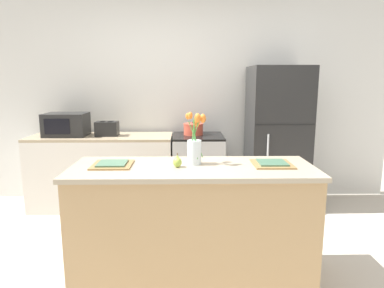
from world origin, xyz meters
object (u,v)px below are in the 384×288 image
Objects in this scene: cooking_pot at (193,129)px; refrigerator at (277,138)px; flower_vase at (195,145)px; pear_figurine at (177,162)px; toaster at (107,129)px; stove_range at (198,171)px; plate_setting_left at (112,164)px; plate_setting_right at (272,164)px; microwave at (66,124)px.

refrigerator is at bearing -2.63° from cooking_pot.
flower_vase reaches higher than pear_figurine.
cooking_pot is at bearing 3.18° from toaster.
cooking_pot is (1.03, 0.06, -0.02)m from toaster.
plate_setting_left reaches higher than stove_range.
pear_figurine is 0.49m from plate_setting_left.
cooking_pot reaches higher than plate_setting_left.
refrigerator is 1.64m from plate_setting_right.
stove_range is 3.03× the size of plate_setting_right.
flower_vase is 0.83× the size of microwave.
pear_figurine is 0.44× the size of cooking_pot.
flower_vase is 0.63m from plate_setting_left.
toaster is at bearing -1.12° from microwave.
stove_range is 1.72m from pear_figurine.
plate_setting_left is at bearing 173.23° from pear_figurine.
microwave reaches higher than pear_figurine.
microwave is at bearing 118.97° from plate_setting_left.
stove_range is 2.21× the size of flower_vase.
toaster is 0.48m from microwave.
stove_range is at bearing 107.57° from plate_setting_right.
refrigerator reaches higher than pear_figurine.
refrigerator reaches higher than plate_setting_right.
stove_range is at bearing 0.02° from microwave.
microwave is at bearing -178.19° from cooking_pot.
toaster is (-1.58, 1.56, 0.05)m from plate_setting_right.
toaster is (-0.39, 1.56, 0.05)m from plate_setting_left.
pear_figurine is (-1.16, -1.63, 0.10)m from refrigerator.
plate_setting_left is 1.61m from toaster.
refrigerator is 3.53× the size of microwave.
refrigerator is 4.25× the size of flower_vase.
plate_setting_right is 2.22m from toaster.
plate_setting_left is at bearing -136.38° from refrigerator.
stove_range is 3.03× the size of plate_setting_left.
refrigerator reaches higher than microwave.
microwave reaches higher than plate_setting_right.
refrigerator is at bearing 0.03° from microwave.
cooking_pot is 1.51m from microwave.
pear_figurine is (-0.21, -1.63, 0.51)m from stove_range.
flower_vase is 1.59m from cooking_pot.
toaster is (-0.87, 1.62, 0.02)m from pear_figurine.
toaster reaches higher than cooking_pot.
plate_setting_left is (-0.49, 0.06, -0.03)m from pear_figurine.
flower_vase reaches higher than toaster.
plate_setting_right is at bearing 0.00° from plate_setting_left.
stove_range is 1.83× the size of microwave.
plate_setting_right is (-0.45, -1.57, 0.07)m from refrigerator.
toaster is (-1.00, 1.53, -0.09)m from flower_vase.
flower_vase is 3.79× the size of pear_figurine.
stove_range is 0.52× the size of refrigerator.
toaster reaches higher than plate_setting_left.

